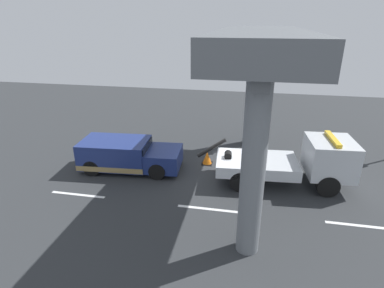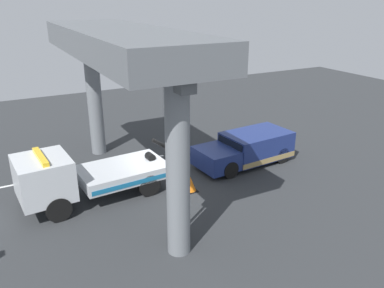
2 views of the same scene
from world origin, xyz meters
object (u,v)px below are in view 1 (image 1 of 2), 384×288
traffic_light_near (252,102)px  traffic_cone_orange (207,158)px  tow_truck_white (298,161)px  towed_van_green (126,155)px

traffic_light_near → traffic_cone_orange: bearing=-126.8°
traffic_light_near → tow_truck_white: bearing=-61.5°
towed_van_green → traffic_light_near: traffic_light_near is taller
traffic_cone_orange → traffic_light_near: bearing=53.2°
tow_truck_white → traffic_light_near: 5.17m
tow_truck_white → traffic_light_near: (-2.34, 4.30, 1.66)m
tow_truck_white → traffic_cone_orange: 4.83m
towed_van_green → traffic_light_near: 7.96m
towed_van_green → traffic_cone_orange: 4.37m
traffic_light_near → towed_van_green: bearing=-145.4°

